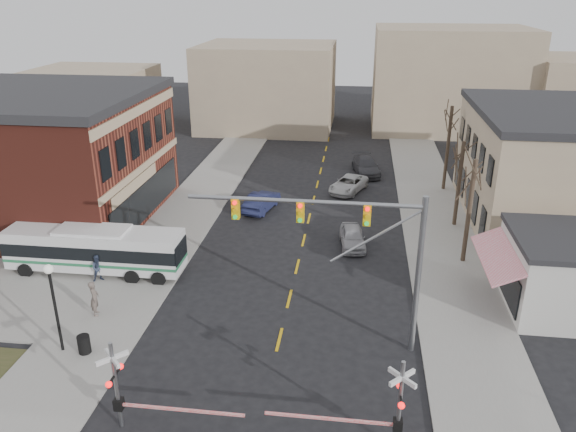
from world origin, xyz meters
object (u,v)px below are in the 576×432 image
Objects in this scene: street_lamp at (52,291)px; car_a at (352,237)px; rr_crossing_west at (127,387)px; pedestrian_near at (94,298)px; car_d at (366,166)px; transit_bus at (95,249)px; pedestrian_far at (99,268)px; car_c at (348,184)px; traffic_signal_mast at (356,239)px; rr_crossing_east at (388,406)px; car_b at (262,201)px; trash_bin at (84,344)px.

car_a is (13.67, 13.84, -2.72)m from street_lamp.
pedestrian_near is (-5.02, 7.63, -0.87)m from rr_crossing_west.
street_lamp reaches higher than car_d.
transit_bus is 6.44× the size of pedestrian_far.
car_c is at bearing 62.22° from street_lamp.
car_d is 30.42m from pedestrian_near.
traffic_signal_mast is 2.35× the size of street_lamp.
pedestrian_near is (2.13, -4.79, -0.50)m from transit_bus.
rr_crossing_east is at bearing -35.20° from transit_bus.
car_d is at bearing 80.00° from car_a.
car_b is (-8.93, 23.79, -1.23)m from rr_crossing_east.
rr_crossing_east reaches higher than car_a.
transit_bus reaches higher than pedestrian_near.
pedestrian_near is (-0.95, 3.30, 0.53)m from trash_bin.
car_b is 17.54m from pedestrian_near.
trash_bin is at bearing -69.13° from transit_bus.
street_lamp is at bearing 164.89° from rr_crossing_east.
car_b is (-7.27, 5.81, 0.06)m from car_a.
traffic_signal_mast reaches higher than trash_bin.
traffic_signal_mast is at bearing 9.57° from street_lamp.
car_b is at bearing 113.33° from traffic_signal_mast.
car_c is 0.91× the size of car_d.
street_lamp reaches higher than pedestrian_near.
car_d is (13.41, 30.11, 0.17)m from trash_bin.
traffic_signal_mast is 19.52m from car_b.
car_b is 14.93m from pedestrian_far.
pedestrian_far is at bearing 146.50° from rr_crossing_east.
car_a is 0.89× the size of car_b.
rr_crossing_west reaches higher than pedestrian_far.
car_d is at bearing 64.10° from street_lamp.
traffic_signal_mast reaches higher than car_c.
car_c is at bearing 91.98° from traffic_signal_mast.
transit_bus is 2.74× the size of car_a.
street_lamp is 33.51m from car_d.
rr_crossing_east is at bearing -64.31° from car_c.
trash_bin is at bearing 88.08° from car_b.
pedestrian_far is at bearing 163.48° from traffic_signal_mast.
car_b is 2.27× the size of pedestrian_near.
trash_bin is at bearing 178.20° from pedestrian_near.
street_lamp reaches higher than rr_crossing_west.
pedestrian_far reaches higher than trash_bin.
trash_bin is 18.69m from car_a.
pedestrian_far is at bearing -161.46° from car_a.
trash_bin is at bearing -102.01° from pedestrian_far.
traffic_signal_mast reaches higher than rr_crossing_west.
car_b is at bearing 134.62° from car_a.
rr_crossing_west is 1.25× the size of car_b.
pedestrian_far is (-1.20, 6.81, -2.43)m from street_lamp.
rr_crossing_east is 34.22m from car_d.
pedestrian_near is at bearing -65.99° from transit_bus.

